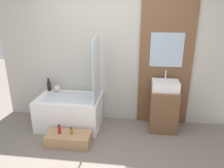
{
  "coord_description": "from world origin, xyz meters",
  "views": [
    {
      "loc": [
        0.46,
        -2.24,
        2.06
      ],
      "look_at": [
        0.09,
        0.7,
        1.01
      ],
      "focal_mm": 35.0,
      "sensor_mm": 36.0,
      "label": 1
    }
  ],
  "objects_px": {
    "bathtub": "(70,111)",
    "bottle_soap_secondary": "(71,131)",
    "vase_round_light": "(57,88)",
    "wooden_step_bench": "(69,139)",
    "bottle_soap_primary": "(59,129)",
    "sink": "(165,86)",
    "vase_tall_dark": "(49,86)"
  },
  "relations": [
    {
      "from": "bottle_soap_primary",
      "to": "bottle_soap_secondary",
      "type": "xyz_separation_m",
      "value": [
        0.19,
        0.0,
        -0.02
      ]
    },
    {
      "from": "bathtub",
      "to": "bottle_soap_secondary",
      "type": "relative_size",
      "value": 9.61
    },
    {
      "from": "wooden_step_bench",
      "to": "sink",
      "type": "height_order",
      "value": "sink"
    },
    {
      "from": "sink",
      "to": "bottle_soap_secondary",
      "type": "bearing_deg",
      "value": -155.15
    },
    {
      "from": "sink",
      "to": "bottle_soap_secondary",
      "type": "height_order",
      "value": "sink"
    },
    {
      "from": "sink",
      "to": "bathtub",
      "type": "bearing_deg",
      "value": -176.18
    },
    {
      "from": "sink",
      "to": "bottle_soap_primary",
      "type": "bearing_deg",
      "value": -157.74
    },
    {
      "from": "bathtub",
      "to": "bottle_soap_primary",
      "type": "distance_m",
      "value": 0.56
    },
    {
      "from": "bottle_soap_primary",
      "to": "vase_tall_dark",
      "type": "bearing_deg",
      "value": 119.77
    },
    {
      "from": "bathtub",
      "to": "sink",
      "type": "distance_m",
      "value": 1.74
    },
    {
      "from": "bottle_soap_primary",
      "to": "vase_round_light",
      "type": "bearing_deg",
      "value": 111.23
    },
    {
      "from": "wooden_step_bench",
      "to": "vase_round_light",
      "type": "bearing_deg",
      "value": 119.22
    },
    {
      "from": "bathtub",
      "to": "bottle_soap_secondary",
      "type": "height_order",
      "value": "bathtub"
    },
    {
      "from": "bathtub",
      "to": "vase_tall_dark",
      "type": "relative_size",
      "value": 4.56
    },
    {
      "from": "wooden_step_bench",
      "to": "bathtub",
      "type": "bearing_deg",
      "value": 105.01
    },
    {
      "from": "wooden_step_bench",
      "to": "vase_tall_dark",
      "type": "distance_m",
      "value": 1.19
    },
    {
      "from": "vase_tall_dark",
      "to": "bottle_soap_secondary",
      "type": "distance_m",
      "value": 1.15
    },
    {
      "from": "vase_tall_dark",
      "to": "bathtub",
      "type": "bearing_deg",
      "value": -30.47
    },
    {
      "from": "vase_round_light",
      "to": "bottle_soap_secondary",
      "type": "relative_size",
      "value": 1.02
    },
    {
      "from": "bathtub",
      "to": "vase_round_light",
      "type": "height_order",
      "value": "vase_round_light"
    },
    {
      "from": "sink",
      "to": "vase_round_light",
      "type": "distance_m",
      "value": 1.98
    },
    {
      "from": "vase_tall_dark",
      "to": "vase_round_light",
      "type": "distance_m",
      "value": 0.17
    },
    {
      "from": "bathtub",
      "to": "vase_round_light",
      "type": "xyz_separation_m",
      "value": [
        -0.3,
        0.25,
        0.34
      ]
    },
    {
      "from": "wooden_step_bench",
      "to": "bottle_soap_primary",
      "type": "bearing_deg",
      "value": 180.0
    },
    {
      "from": "sink",
      "to": "vase_tall_dark",
      "type": "xyz_separation_m",
      "value": [
        -2.13,
        0.16,
        -0.16
      ]
    },
    {
      "from": "wooden_step_bench",
      "to": "bottle_soap_secondary",
      "type": "xyz_separation_m",
      "value": [
        0.05,
        0.0,
        0.14
      ]
    },
    {
      "from": "bottle_soap_secondary",
      "to": "bottle_soap_primary",
      "type": "bearing_deg",
      "value": 180.0
    },
    {
      "from": "vase_tall_dark",
      "to": "bottle_soap_secondary",
      "type": "xyz_separation_m",
      "value": [
        0.67,
        -0.84,
        -0.42
      ]
    },
    {
      "from": "sink",
      "to": "vase_tall_dark",
      "type": "relative_size",
      "value": 1.82
    },
    {
      "from": "bathtub",
      "to": "sink",
      "type": "height_order",
      "value": "sink"
    },
    {
      "from": "sink",
      "to": "vase_tall_dark",
      "type": "bearing_deg",
      "value": 175.58
    },
    {
      "from": "wooden_step_bench",
      "to": "vase_tall_dark",
      "type": "xyz_separation_m",
      "value": [
        -0.62,
        0.84,
        0.57
      ]
    }
  ]
}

